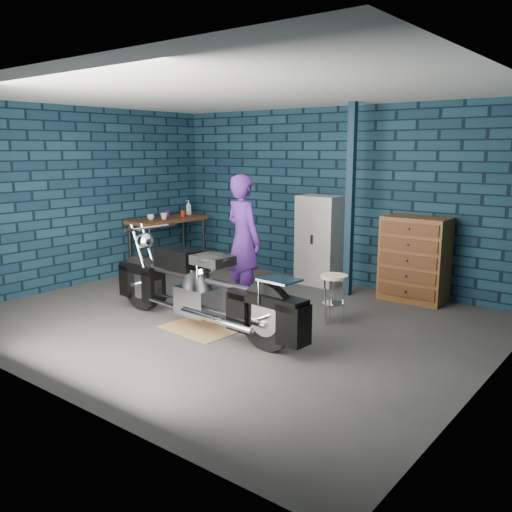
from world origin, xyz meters
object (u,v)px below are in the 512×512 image
at_px(storage_bin, 183,260).
at_px(shop_stool, 334,299).
at_px(motorcycle, 201,282).
at_px(locker, 320,240).
at_px(person, 243,240).
at_px(tool_chest, 414,259).
at_px(workbench, 168,244).

distance_m(storage_bin, shop_stool, 3.86).
distance_m(motorcycle, locker, 2.68).
relative_size(person, shop_stool, 2.95).
height_order(motorcycle, person, person).
height_order(person, tool_chest, person).
bearing_deg(workbench, locker, 16.48).
bearing_deg(person, tool_chest, -123.10).
bearing_deg(tool_chest, locker, 180.00).
bearing_deg(shop_stool, workbench, 168.39).
relative_size(workbench, motorcycle, 0.55).
bearing_deg(tool_chest, motorcycle, -118.71).
relative_size(storage_bin, locker, 0.30).
relative_size(locker, shop_stool, 2.33).
bearing_deg(person, locker, -83.38).
xyz_separation_m(person, tool_chest, (1.77, 1.53, -0.29)).
relative_size(workbench, person, 0.80).
height_order(person, storage_bin, person).
relative_size(person, locker, 1.27).
distance_m(motorcycle, shop_stool, 1.61).
height_order(person, locker, person).
bearing_deg(motorcycle, person, 109.14).
bearing_deg(workbench, storage_bin, 86.44).
xyz_separation_m(workbench, storage_bin, (0.02, 0.32, -0.33)).
distance_m(workbench, motorcycle, 3.25).
bearing_deg(tool_chest, workbench, -169.46).
xyz_separation_m(workbench, person, (2.32, -0.77, 0.42)).
bearing_deg(person, motorcycle, 120.87).
bearing_deg(person, workbench, -2.34).
bearing_deg(locker, shop_stool, -53.11).
height_order(motorcycle, shop_stool, motorcycle).
xyz_separation_m(person, storage_bin, (-2.30, 1.09, -0.75)).
bearing_deg(motorcycle, workbench, 148.16).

